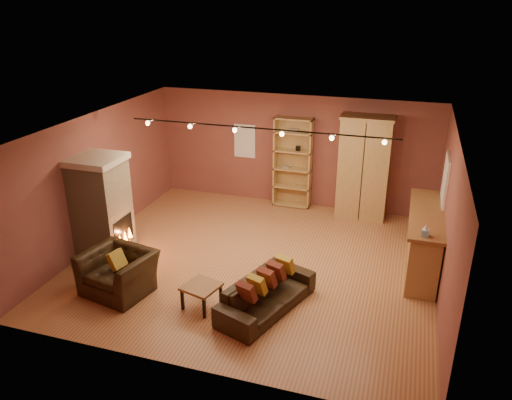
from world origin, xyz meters
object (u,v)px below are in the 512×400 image
(fireplace, at_px, (102,207))
(armoire, at_px, (364,168))
(loveseat, at_px, (267,289))
(bookcase, at_px, (293,161))
(armchair, at_px, (118,266))
(bar_counter, at_px, (424,240))
(coffee_table, at_px, (201,288))

(fireplace, distance_m, armoire, 5.96)
(fireplace, bearing_deg, loveseat, -13.44)
(bookcase, bearing_deg, armoire, -6.37)
(loveseat, relative_size, armchair, 1.57)
(armoire, xyz_separation_m, bar_counter, (1.44, -2.17, -0.64))
(armchair, bearing_deg, fireplace, 142.77)
(bookcase, height_order, armchair, bookcase)
(armchair, bearing_deg, bar_counter, 37.13)
(bar_counter, bearing_deg, bookcase, 143.45)
(armoire, xyz_separation_m, coffee_table, (-2.16, -4.70, -0.88))
(bookcase, distance_m, loveseat, 4.73)
(bookcase, bearing_deg, bar_counter, -36.55)
(loveseat, bearing_deg, armoire, 6.01)
(bar_counter, bearing_deg, armchair, -154.23)
(bar_counter, relative_size, armchair, 1.91)
(loveseat, xyz_separation_m, armchair, (-2.71, -0.26, 0.12))
(bar_counter, bearing_deg, armoire, 123.57)
(bar_counter, relative_size, coffee_table, 3.64)
(fireplace, xyz_separation_m, armoire, (4.80, 3.53, 0.18))
(fireplace, height_order, loveseat, fireplace)
(bar_counter, height_order, loveseat, bar_counter)
(bookcase, relative_size, coffee_table, 3.32)
(fireplace, bearing_deg, armoire, 36.35)
(loveseat, bearing_deg, bar_counter, -28.44)
(armoire, bearing_deg, bookcase, 173.63)
(armoire, height_order, coffee_table, armoire)
(fireplace, distance_m, bar_counter, 6.40)
(loveseat, bearing_deg, coffee_table, 123.82)
(bookcase, relative_size, loveseat, 1.11)
(armoire, height_order, loveseat, armoire)
(fireplace, relative_size, bar_counter, 0.85)
(fireplace, xyz_separation_m, loveseat, (3.73, -0.89, -0.66))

